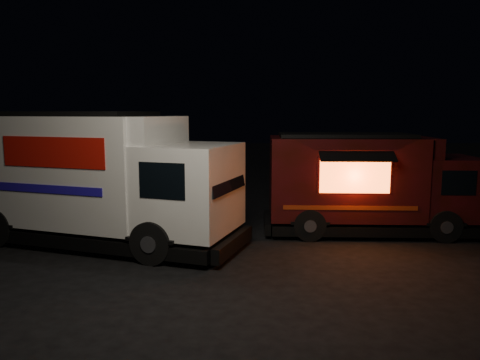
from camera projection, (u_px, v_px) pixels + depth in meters
name	position (u px, v px, depth m)	size (l,w,h in m)	color
ground	(234.00, 250.00, 11.40)	(80.00, 80.00, 0.00)	black
white_truck	(99.00, 178.00, 11.84)	(7.40, 2.52, 3.35)	silver
red_truck	(372.00, 183.00, 12.94)	(5.93, 2.18, 2.76)	#3C0A10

